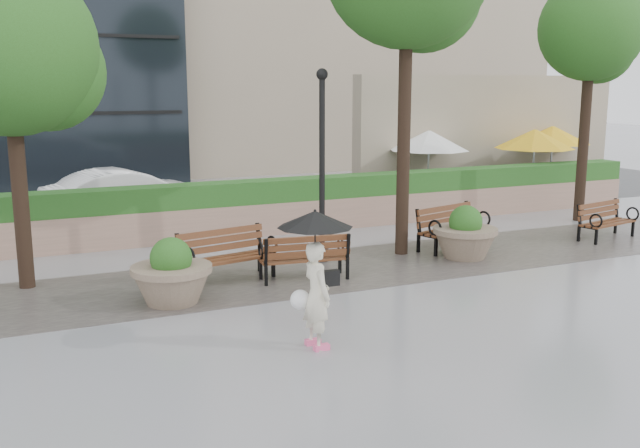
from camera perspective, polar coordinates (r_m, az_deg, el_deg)
name	(u,v)px	position (r m, az deg, el deg)	size (l,w,h in m)	color
ground	(391,314)	(11.76, 5.69, -7.22)	(100.00, 100.00, 0.00)	gray
cobble_strip	(316,271)	(14.32, -0.33, -3.80)	(28.00, 3.20, 0.01)	#383330
hedge_wall	(251,208)	(17.83, -5.58, 1.27)	(24.00, 0.80, 1.35)	tan
cafe_wall	(488,136)	(24.86, 13.31, 6.88)	(10.00, 0.60, 4.00)	tan
cafe_hedge	(517,191)	(23.00, 15.49, 2.58)	(8.00, 0.50, 0.90)	#1C4B19
asphalt_street	(208,209)	(21.71, -8.97, 1.17)	(40.00, 7.00, 0.00)	black
bench_1	(227,266)	(13.66, -7.43, -3.39)	(1.93, 1.08, 0.98)	brown
bench_2	(304,266)	(13.65, -1.27, -3.40)	(1.76, 0.89, 0.90)	brown
bench_3	(452,236)	(16.50, 10.52, -0.99)	(1.93, 1.19, 0.97)	brown
bench_4	(606,228)	(18.59, 21.92, -0.34)	(1.75, 0.99, 0.89)	brown
planter_left	(172,278)	(12.41, -11.77, -4.25)	(1.38, 1.38, 1.15)	#7F6B56
planter_right	(465,238)	(15.63, 11.52, -1.08)	(1.38, 1.38, 1.16)	#7F6B56
lamppost	(322,179)	(14.83, 0.16, 3.65)	(0.28, 0.28, 4.01)	black
tree_0	(18,55)	(13.89, -23.01, 12.33)	(3.21, 3.08, 5.85)	black
tree_2	(593,35)	(20.85, 21.02, 13.96)	(2.94, 2.76, 6.53)	black
patio_umb_white	(429,141)	(22.36, 8.71, 6.59)	(2.50, 2.50, 2.30)	black
patio_umb_yellow_a	(535,139)	(23.68, 16.80, 6.49)	(2.50, 2.50, 2.30)	black
patio_umb_yellow_b	(552,135)	(25.77, 18.10, 6.75)	(2.50, 2.50, 2.30)	black
car_right	(127,195)	(20.24, -15.17, 2.26)	(1.52, 4.37, 1.44)	white
pedestrian	(316,266)	(9.98, -0.34, -3.34)	(1.07, 1.07, 1.96)	beige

